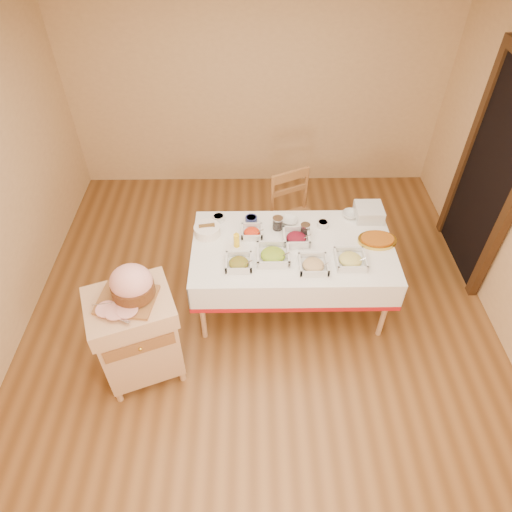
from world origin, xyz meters
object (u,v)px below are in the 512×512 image
at_px(dining_table, 292,259).
at_px(dining_chair, 295,219).
at_px(preserve_jar_right, 305,230).
at_px(plate_stack, 369,212).
at_px(bread_basket, 207,230).
at_px(brass_platter, 377,240).
at_px(mustard_bottle, 237,240).
at_px(ham_on_board, 131,286).
at_px(preserve_jar_left, 278,224).
at_px(butcher_cart, 137,333).

distance_m(dining_table, dining_chair, 0.68).
height_order(preserve_jar_right, plate_stack, plate_stack).
bearing_deg(preserve_jar_right, bread_basket, 179.00).
height_order(dining_chair, preserve_jar_right, dining_chair).
relative_size(bread_basket, brass_platter, 0.69).
bearing_deg(mustard_bottle, ham_on_board, -135.83).
bearing_deg(bread_basket, dining_chair, 29.68).
xyz_separation_m(dining_table, bread_basket, (-0.78, 0.17, 0.21)).
relative_size(preserve_jar_left, bread_basket, 0.52).
relative_size(dining_table, preserve_jar_left, 14.38).
xyz_separation_m(dining_table, ham_on_board, (-1.27, -0.73, 0.45)).
bearing_deg(brass_platter, preserve_jar_right, 169.98).
relative_size(preserve_jar_right, mustard_bottle, 0.69).
relative_size(dining_table, ham_on_board, 4.05).
bearing_deg(mustard_bottle, brass_platter, 1.78).
xyz_separation_m(preserve_jar_right, mustard_bottle, (-0.63, -0.15, 0.02)).
xyz_separation_m(preserve_jar_right, plate_stack, (0.63, 0.24, 0.01)).
height_order(butcher_cart, preserve_jar_right, butcher_cart).
xyz_separation_m(butcher_cart, ham_on_board, (0.05, 0.04, 0.52)).
distance_m(ham_on_board, mustard_bottle, 1.08).
bearing_deg(butcher_cart, ham_on_board, 38.05).
xyz_separation_m(mustard_bottle, plate_stack, (1.26, 0.39, -0.01)).
bearing_deg(dining_table, mustard_bottle, 179.37).
distance_m(dining_table, mustard_bottle, 0.56).
bearing_deg(preserve_jar_left, preserve_jar_right, -18.50).
bearing_deg(dining_table, dining_chair, 82.80).
height_order(dining_table, preserve_jar_right, preserve_jar_right).
relative_size(butcher_cart, bread_basket, 3.78).
relative_size(ham_on_board, bread_basket, 1.85).
distance_m(mustard_bottle, brass_platter, 1.27).
distance_m(ham_on_board, bread_basket, 1.06).
bearing_deg(preserve_jar_left, plate_stack, 9.94).
distance_m(dining_table, preserve_jar_right, 0.29).
height_order(dining_table, mustard_bottle, mustard_bottle).
height_order(butcher_cart, dining_chair, dining_chair).
bearing_deg(ham_on_board, mustard_bottle, 44.17).
height_order(dining_table, brass_platter, brass_platter).
height_order(mustard_bottle, bread_basket, mustard_bottle).
bearing_deg(dining_chair, ham_on_board, -133.97).
bearing_deg(preserve_jar_left, brass_platter, -12.44).
relative_size(plate_stack, brass_platter, 0.73).
height_order(preserve_jar_right, bread_basket, preserve_jar_right).
distance_m(butcher_cart, dining_chair, 2.00).
bearing_deg(brass_platter, ham_on_board, -159.06).
height_order(preserve_jar_left, plate_stack, preserve_jar_left).
relative_size(butcher_cart, preserve_jar_right, 8.03).
distance_m(preserve_jar_left, mustard_bottle, 0.45).
xyz_separation_m(dining_table, plate_stack, (0.75, 0.40, 0.22)).
height_order(preserve_jar_left, brass_platter, preserve_jar_left).
relative_size(preserve_jar_left, mustard_bottle, 0.77).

